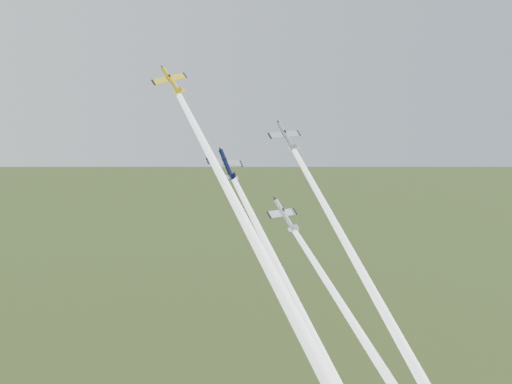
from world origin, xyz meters
name	(u,v)px	position (x,y,z in m)	size (l,w,h in m)	color
plane_yellow	(171,80)	(-10.94, 3.03, 110.67)	(6.89, 6.83, 1.08)	yellow
smoke_trail_yellow	(273,276)	(-7.42, -20.83, 82.07)	(2.47, 2.47, 68.42)	white
plane_navy	(226,164)	(-0.20, 2.98, 95.97)	(8.07, 8.00, 1.26)	black
smoke_trail_navy	(325,360)	(2.40, -21.44, 66.84)	(2.47, 2.47, 69.79)	white
plane_silver_right	(286,136)	(12.67, 2.06, 100.58)	(7.96, 7.90, 1.25)	#A9B1B7
smoke_trail_silver_right	(396,334)	(15.55, -24.25, 69.20)	(2.47, 2.47, 75.71)	white
plane_silver_low	(285,215)	(6.52, -5.53, 87.22)	(8.30, 8.24, 1.30)	silver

